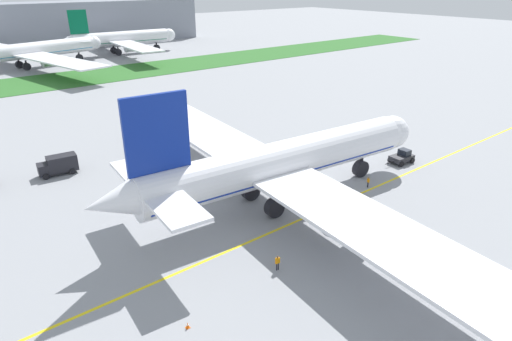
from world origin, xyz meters
name	(u,v)px	position (x,y,z in m)	size (l,w,h in m)	color
ground_plane	(311,201)	(0.00, 0.00, 0.00)	(600.00, 600.00, 0.00)	gray
apron_taxi_line	(325,209)	(0.00, -2.67, 0.00)	(280.00, 0.36, 0.01)	yellow
grass_median_strip	(74,78)	(0.00, 98.19, 0.05)	(320.00, 24.00, 0.10)	#2D6628
airliner_foreground	(278,163)	(-3.74, 2.47, 5.65)	(47.62, 75.01, 16.65)	white
pushback_tug	(402,157)	(20.83, 0.41, 0.98)	(5.64, 2.87, 2.15)	#26262B
ground_crew_wingwalker_port	(278,261)	(-13.22, -8.52, 1.03)	(0.59, 0.30, 1.70)	black
ground_crew_marshaller_front	(368,181)	(9.33, -1.99, 0.96)	(0.41, 0.48, 1.57)	black
traffic_cone_near_nose	(188,325)	(-24.42, -9.85, 0.28)	(0.36, 0.36, 0.58)	#F2590C
service_truck_baggage_loader	(59,165)	(-23.49, 29.79, 1.54)	(5.73, 2.92, 2.86)	black
service_truck_fuel_bowser	(171,132)	(-2.87, 33.15, 1.47)	(4.93, 3.40, 2.73)	black
parked_airliner_far_centre	(28,51)	(-5.77, 123.62, 5.44)	(51.27, 82.98, 16.03)	white
parked_airliner_far_right	(120,39)	(29.20, 133.07, 5.68)	(45.56, 71.08, 16.76)	white
terminal_building	(81,23)	(26.80, 169.93, 9.00)	(104.52, 20.00, 18.00)	gray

